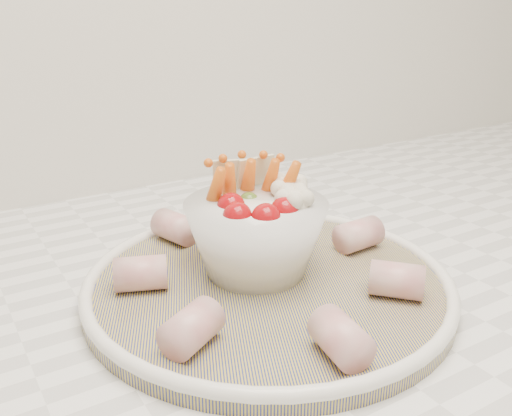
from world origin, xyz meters
TOP-DOWN VIEW (x-y plane):
  - serving_platter at (0.10, 1.40)m, footprint 0.44×0.44m
  - veggie_bowl at (0.10, 1.42)m, footprint 0.13×0.13m
  - cured_meat_rolls at (0.09, 1.40)m, footprint 0.27×0.30m

SIDE VIEW (x-z plane):
  - serving_platter at x=0.10m, z-range 0.92..0.94m
  - cured_meat_rolls at x=0.09m, z-range 0.94..0.97m
  - veggie_bowl at x=0.10m, z-range 0.92..1.03m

